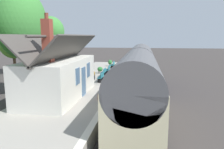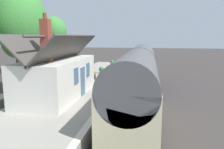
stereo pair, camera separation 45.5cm
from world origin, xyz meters
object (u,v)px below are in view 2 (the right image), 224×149
bench_mid_platform (105,72)px  bench_platform_end (102,77)px  planter_edge_near (101,70)px  tree_behind_building (22,24)px  tree_far_right (16,39)px  train (139,74)px  station_building (58,76)px  bench_by_lamp (109,69)px  planter_by_door (118,67)px  planter_under_sign (93,75)px  planter_bench_left (77,72)px  planter_corner_building (100,94)px  bench_near_building (115,65)px  tree_far_left (53,31)px  planter_bench_right (112,63)px

bench_mid_platform → bench_platform_end: bearing=-174.2°
planter_edge_near → tree_behind_building: size_ratio=0.09×
tree_far_right → train: bearing=-120.3°
station_building → tree_far_right: (13.37, 12.03, 2.42)m
bench_by_lamp → planter_by_door: 3.00m
bench_by_lamp → planter_under_sign: (-3.73, 0.98, -0.02)m
bench_mid_platform → planter_edge_near: (1.95, 0.80, -0.04)m
bench_platform_end → planter_bench_left: (2.66, 3.33, -0.02)m
bench_mid_platform → planter_by_door: bearing=-8.1°
train → planter_edge_near: bearing=33.7°
planter_under_sign → tree_far_right: bearing=61.9°
planter_corner_building → bench_near_building: bearing=5.1°
planter_bench_left → station_building: bearing=-170.4°
train → bench_platform_end: train is taller
planter_edge_near → tree_behind_building: (-7.23, 5.27, 4.91)m
bench_near_building → tree_behind_building: tree_behind_building is taller
planter_bench_left → tree_far_right: size_ratio=0.11×
planter_by_door → tree_behind_building: (-10.22, 6.78, 4.97)m
planter_corner_building → tree_far_left: bearing=34.0°
train → station_building: (-3.06, 5.63, 0.19)m
planter_edge_near → bench_platform_end: bearing=-167.0°
bench_platform_end → bench_by_lamp: bearing=1.5°
bench_near_building → planter_corner_building: (-14.86, -1.32, -0.18)m
train → planter_bench_right: train is taller
tree_far_right → planter_under_sign: bearing=-118.1°
planter_bench_left → planter_bench_right: (8.36, -2.44, 0.03)m
train → tree_behind_building: 10.81m
planter_bench_right → planter_under_sign: (-10.03, 0.21, -0.03)m
planter_edge_near → planter_corner_building: 10.53m
tree_behind_building → tree_far_left: bearing=13.6°
station_building → train: bearing=-61.5°
bench_platform_end → tree_far_left: bearing=43.3°
tree_far_right → planter_corner_building: bearing=-131.7°
train → tree_far_right: (10.31, 17.66, 2.62)m
planter_bench_left → tree_far_left: tree_far_left is taller
bench_near_building → tree_far_left: size_ratio=0.17×
planter_edge_near → planter_corner_building: bearing=-167.9°
bench_platform_end → tree_far_right: size_ratio=0.19×
bench_mid_platform → planter_edge_near: bearing=22.4°
bench_near_building → planter_corner_building: bench_near_building is taller
planter_bench_left → tree_behind_building: 7.76m
station_building → planter_by_door: bearing=-10.2°
bench_by_lamp → planter_bench_right: bearing=6.9°
bench_near_building → planter_under_sign: (-8.27, 0.90, -0.02)m
tree_behind_building → planter_under_sign: bearing=-56.0°
bench_near_building → planter_corner_building: bearing=-174.9°
bench_platform_end → planter_under_sign: planter_under_sign is taller
bench_by_lamp → planter_bench_left: size_ratio=1.64×
bench_near_building → bench_platform_end: bearing=-178.7°
train → planter_bench_right: 14.25m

